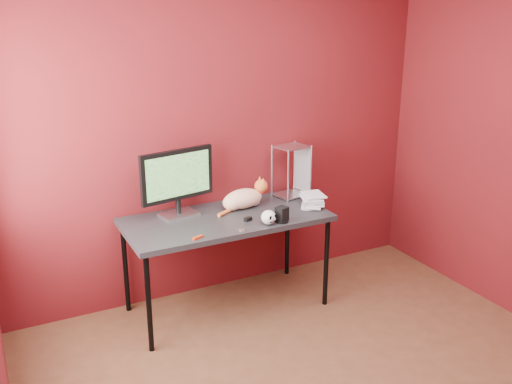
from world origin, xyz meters
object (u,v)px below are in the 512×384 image
book_stack (304,142)px  monitor (177,180)px  cat (244,198)px  skull_mug (269,217)px  speaker (282,215)px  desk (226,223)px

book_stack → monitor: bearing=166.9°
cat → book_stack: bearing=-24.0°
monitor → cat: bearing=-17.7°
skull_mug → speaker: size_ratio=0.99×
monitor → cat: monitor is taller
skull_mug → desk: bearing=112.5°
desk → cat: 0.26m
skull_mug → book_stack: size_ratio=0.11×
monitor → skull_mug: monitor is taller
desk → skull_mug: size_ratio=13.38×
desk → skull_mug: bearing=-53.0°
cat → speaker: bearing=-77.5°
monitor → cat: size_ratio=1.24×
monitor → speaker: bearing=-47.0°
cat → monitor: bearing=168.9°
speaker → book_stack: (0.31, 0.24, 0.46)m
desk → monitor: monitor is taller
desk → cat: bearing=30.3°
cat → speaker: cat is taller
desk → skull_mug: skull_mug is taller
monitor → skull_mug: 0.72m
desk → monitor: 0.48m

